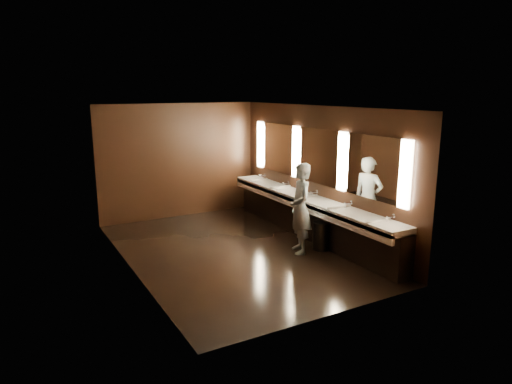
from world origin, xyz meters
TOP-DOWN VIEW (x-y plane):
  - floor at (0.00, 0.00)m, footprint 6.00×6.00m
  - ceiling at (0.00, 0.00)m, footprint 4.00×6.00m
  - wall_back at (0.00, 3.00)m, footprint 4.00×0.02m
  - wall_front at (0.00, -3.00)m, footprint 4.00×0.02m
  - wall_left at (-2.00, 0.00)m, footprint 0.02×6.00m
  - wall_right at (2.00, 0.00)m, footprint 0.02×6.00m
  - sink_counter at (1.79, 0.00)m, footprint 0.55×5.40m
  - mirror_band at (1.98, -0.00)m, footprint 0.06×5.03m
  - person at (1.10, -0.65)m, footprint 0.61×0.75m
  - trash_bin at (1.58, -0.73)m, footprint 0.47×0.47m

SIDE VIEW (x-z plane):
  - floor at x=0.00m, z-range 0.00..0.00m
  - trash_bin at x=1.58m, z-range 0.00..0.56m
  - sink_counter at x=1.79m, z-range -0.01..1.00m
  - person at x=1.10m, z-range 0.00..1.76m
  - wall_back at x=0.00m, z-range 0.00..2.80m
  - wall_front at x=0.00m, z-range 0.00..2.80m
  - wall_left at x=-2.00m, z-range 0.00..2.80m
  - wall_right at x=2.00m, z-range 0.00..2.80m
  - mirror_band at x=1.98m, z-range 1.17..2.32m
  - ceiling at x=0.00m, z-range 2.79..2.81m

